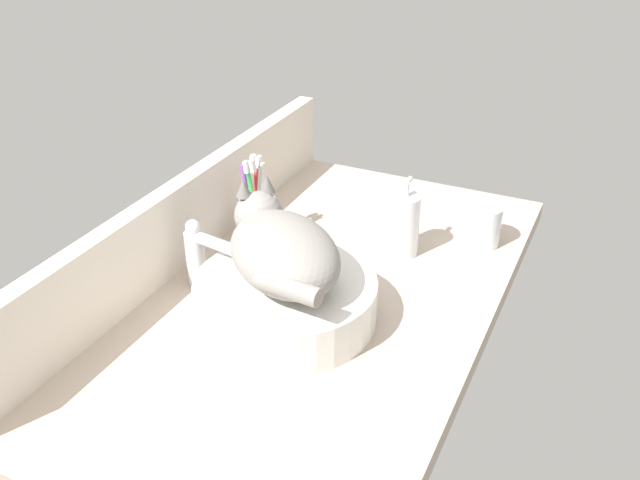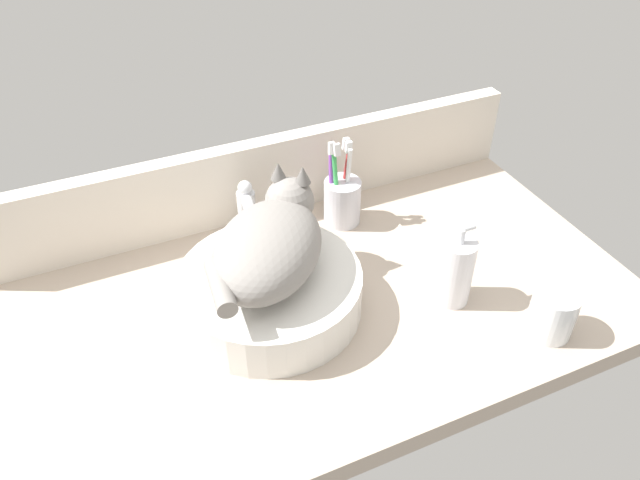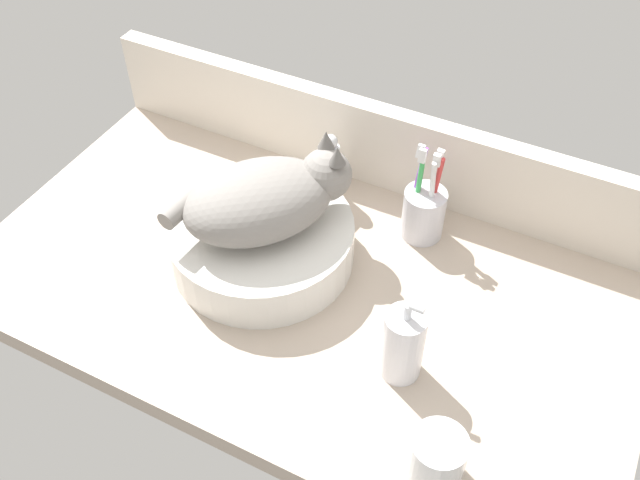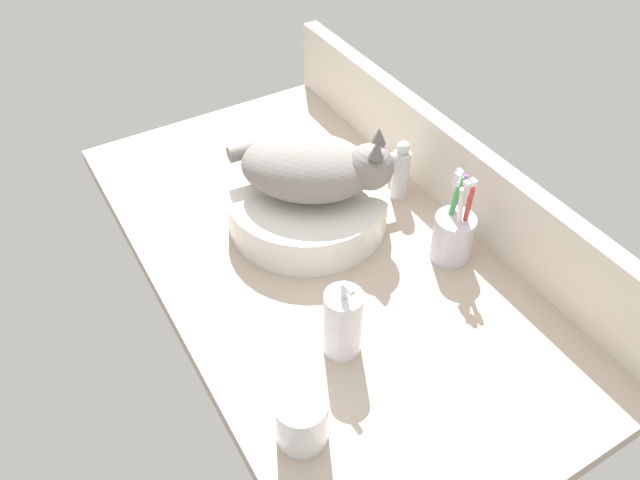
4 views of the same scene
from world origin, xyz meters
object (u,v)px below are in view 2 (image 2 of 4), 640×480
at_px(sink_basin, 270,292).
at_px(soap_dispenser, 455,271).
at_px(cat, 270,243).
at_px(faucet, 248,212).
at_px(water_glass, 552,316).
at_px(toothbrush_cup, 342,199).

xyz_separation_m(sink_basin, soap_dispenser, (0.30, -0.11, 0.03)).
bearing_deg(cat, faucet, 83.94).
relative_size(soap_dispenser, water_glass, 1.86).
bearing_deg(sink_basin, water_glass, -30.75).
bearing_deg(toothbrush_cup, sink_basin, -141.00).
relative_size(faucet, soap_dispenser, 0.84).
bearing_deg(faucet, soap_dispenser, -47.49).
distance_m(sink_basin, soap_dispenser, 0.32).
height_order(toothbrush_cup, water_glass, toothbrush_cup).
distance_m(faucet, water_glass, 0.58).
bearing_deg(water_glass, cat, 147.60).
xyz_separation_m(cat, toothbrush_cup, (0.22, 0.17, -0.08)).
distance_m(sink_basin, water_glass, 0.47).
relative_size(sink_basin, cat, 1.05).
bearing_deg(sink_basin, toothbrush_cup, 39.00).
relative_size(sink_basin, faucet, 2.33).
bearing_deg(cat, water_glass, -32.40).
height_order(faucet, toothbrush_cup, toothbrush_cup).
bearing_deg(water_glass, sink_basin, 149.25).
height_order(soap_dispenser, water_glass, soap_dispenser).
distance_m(sink_basin, toothbrush_cup, 0.29).
height_order(cat, faucet, cat).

